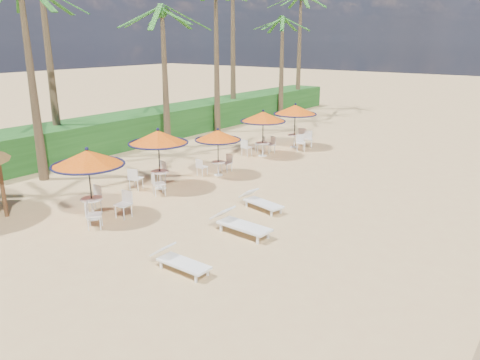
{
  "coord_description": "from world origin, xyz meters",
  "views": [
    {
      "loc": [
        8.66,
        -9.85,
        6.18
      ],
      "look_at": [
        -1.1,
        3.37,
        1.2
      ],
      "focal_mm": 35.0,
      "sensor_mm": 36.0,
      "label": 1
    }
  ],
  "objects_px": {
    "station_3": "(262,122)",
    "station_1": "(157,145)",
    "lounger_near": "(179,260)",
    "station_0": "(90,167)",
    "lounger_far": "(260,201)",
    "station_4": "(297,115)",
    "station_2": "(217,139)",
    "lounger_mid": "(239,223)"
  },
  "relations": [
    {
      "from": "station_4",
      "to": "lounger_near",
      "type": "xyz_separation_m",
      "value": [
        5.09,
        -15.28,
        -1.61
      ]
    },
    {
      "from": "station_3",
      "to": "station_4",
      "type": "bearing_deg",
      "value": 80.81
    },
    {
      "from": "station_0",
      "to": "lounger_far",
      "type": "height_order",
      "value": "station_0"
    },
    {
      "from": "station_0",
      "to": "lounger_far",
      "type": "bearing_deg",
      "value": 46.16
    },
    {
      "from": "station_4",
      "to": "lounger_far",
      "type": "height_order",
      "value": "station_4"
    },
    {
      "from": "station_1",
      "to": "station_4",
      "type": "height_order",
      "value": "station_1"
    },
    {
      "from": "station_1",
      "to": "station_2",
      "type": "height_order",
      "value": "station_1"
    },
    {
      "from": "lounger_near",
      "to": "lounger_mid",
      "type": "bearing_deg",
      "value": 94.24
    },
    {
      "from": "station_0",
      "to": "station_1",
      "type": "xyz_separation_m",
      "value": [
        -0.72,
        3.85,
        0.0
      ]
    },
    {
      "from": "lounger_near",
      "to": "lounger_far",
      "type": "bearing_deg",
      "value": 100.41
    },
    {
      "from": "station_0",
      "to": "lounger_mid",
      "type": "bearing_deg",
      "value": 22.32
    },
    {
      "from": "station_0",
      "to": "station_3",
      "type": "distance_m",
      "value": 11.38
    },
    {
      "from": "station_1",
      "to": "station_3",
      "type": "height_order",
      "value": "station_1"
    },
    {
      "from": "station_2",
      "to": "station_4",
      "type": "distance_m",
      "value": 7.28
    },
    {
      "from": "station_1",
      "to": "lounger_near",
      "type": "relative_size",
      "value": 1.42
    },
    {
      "from": "station_0",
      "to": "station_2",
      "type": "height_order",
      "value": "station_0"
    },
    {
      "from": "station_2",
      "to": "lounger_far",
      "type": "distance_m",
      "value": 5.1
    },
    {
      "from": "station_1",
      "to": "lounger_far",
      "type": "bearing_deg",
      "value": 5.72
    },
    {
      "from": "station_3",
      "to": "lounger_far",
      "type": "distance_m",
      "value": 8.54
    },
    {
      "from": "station_1",
      "to": "lounger_far",
      "type": "xyz_separation_m",
      "value": [
        4.89,
        0.49,
        -1.61
      ]
    },
    {
      "from": "station_2",
      "to": "station_4",
      "type": "bearing_deg",
      "value": 89.96
    },
    {
      "from": "station_2",
      "to": "station_4",
      "type": "xyz_separation_m",
      "value": [
        0.01,
        7.27,
        0.2
      ]
    },
    {
      "from": "station_0",
      "to": "lounger_mid",
      "type": "height_order",
      "value": "station_0"
    },
    {
      "from": "station_4",
      "to": "lounger_mid",
      "type": "relative_size",
      "value": 1.18
    },
    {
      "from": "station_0",
      "to": "station_1",
      "type": "height_order",
      "value": "station_1"
    },
    {
      "from": "station_3",
      "to": "lounger_far",
      "type": "height_order",
      "value": "station_3"
    },
    {
      "from": "station_0",
      "to": "station_4",
      "type": "relative_size",
      "value": 1.0
    },
    {
      "from": "lounger_mid",
      "to": "lounger_far",
      "type": "xyz_separation_m",
      "value": [
        -0.74,
        2.33,
        -0.05
      ]
    },
    {
      "from": "station_3",
      "to": "station_1",
      "type": "bearing_deg",
      "value": -92.11
    },
    {
      "from": "lounger_mid",
      "to": "station_0",
      "type": "bearing_deg",
      "value": -154.26
    },
    {
      "from": "station_1",
      "to": "station_3",
      "type": "xyz_separation_m",
      "value": [
        0.28,
        7.51,
        -0.06
      ]
    },
    {
      "from": "lounger_mid",
      "to": "lounger_near",
      "type": "bearing_deg",
      "value": -82.86
    },
    {
      "from": "station_4",
      "to": "lounger_mid",
      "type": "bearing_deg",
      "value": -68.2
    },
    {
      "from": "station_0",
      "to": "station_1",
      "type": "bearing_deg",
      "value": 100.55
    },
    {
      "from": "station_4",
      "to": "station_2",
      "type": "bearing_deg",
      "value": -90.04
    },
    {
      "from": "station_2",
      "to": "lounger_far",
      "type": "relative_size",
      "value": 1.13
    },
    {
      "from": "lounger_near",
      "to": "lounger_mid",
      "type": "distance_m",
      "value": 3.08
    },
    {
      "from": "station_0",
      "to": "lounger_mid",
      "type": "relative_size",
      "value": 1.18
    },
    {
      "from": "station_0",
      "to": "lounger_far",
      "type": "distance_m",
      "value": 6.23
    },
    {
      "from": "station_0",
      "to": "lounger_near",
      "type": "relative_size",
      "value": 1.41
    },
    {
      "from": "station_2",
      "to": "station_3",
      "type": "xyz_separation_m",
      "value": [
        -0.46,
        4.41,
        0.15
      ]
    },
    {
      "from": "station_0",
      "to": "station_1",
      "type": "distance_m",
      "value": 3.92
    }
  ]
}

